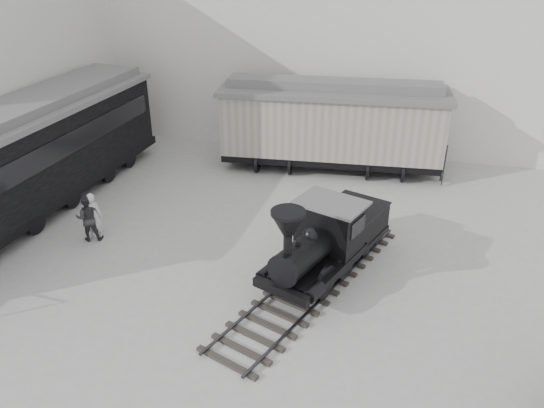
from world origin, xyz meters
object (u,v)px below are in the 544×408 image
(locomotive, at_px, (324,244))
(visitor_b, at_px, (88,217))
(passenger_coach, at_px, (29,157))
(visitor_a, at_px, (93,216))
(boxcar, at_px, (332,123))

(locomotive, xyz_separation_m, visitor_b, (-8.06, 0.22, -0.26))
(passenger_coach, bearing_deg, locomotive, -5.84)
(locomotive, height_order, visitor_b, locomotive)
(locomotive, relative_size, visitor_a, 5.01)
(passenger_coach, bearing_deg, boxcar, 36.63)
(locomotive, xyz_separation_m, passenger_coach, (-11.17, 1.75, 1.02))
(visitor_a, bearing_deg, locomotive, 164.93)
(boxcar, xyz_separation_m, passenger_coach, (-10.14, -6.73, 0.05))
(boxcar, xyz_separation_m, visitor_b, (-7.03, -8.26, -1.23))
(locomotive, relative_size, passenger_coach, 0.59)
(passenger_coach, height_order, visitor_b, passenger_coach)
(boxcar, height_order, visitor_a, boxcar)
(visitor_a, height_order, visitor_b, visitor_a)
(locomotive, height_order, visitor_a, locomotive)
(locomotive, bearing_deg, visitor_a, -161.38)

